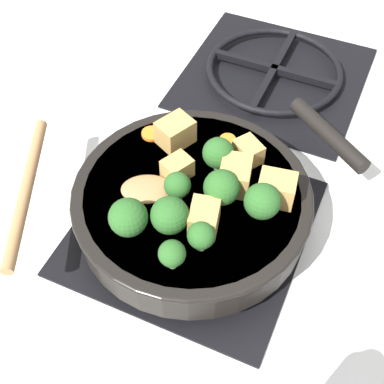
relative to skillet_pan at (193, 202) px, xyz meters
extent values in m
plane|color=silver|center=(0.00, 0.00, -0.06)|extent=(2.40, 2.40, 0.00)
cube|color=black|center=(0.00, 0.00, -0.05)|extent=(0.31, 0.31, 0.01)
torus|color=black|center=(0.00, 0.00, -0.04)|extent=(0.24, 0.24, 0.01)
cube|color=black|center=(0.00, 0.00, -0.04)|extent=(0.01, 0.23, 0.01)
cube|color=black|center=(0.00, 0.00, -0.04)|extent=(0.23, 0.01, 0.01)
cube|color=black|center=(0.00, 0.36, -0.05)|extent=(0.31, 0.31, 0.01)
torus|color=black|center=(0.00, 0.36, -0.04)|extent=(0.24, 0.24, 0.01)
cube|color=black|center=(0.00, 0.36, -0.04)|extent=(0.01, 0.23, 0.01)
cube|color=black|center=(0.00, 0.36, -0.04)|extent=(0.23, 0.01, 0.01)
cylinder|color=black|center=(0.00, 0.00, 0.00)|extent=(0.31, 0.31, 0.05)
cylinder|color=brown|center=(0.00, 0.00, 0.00)|extent=(0.28, 0.28, 0.05)
torus|color=black|center=(0.00, 0.00, 0.02)|extent=(0.32, 0.32, 0.01)
cylinder|color=black|center=(0.13, 0.19, 0.01)|extent=(0.14, 0.11, 0.02)
ellipsoid|color=#A87A4C|center=(-0.05, -0.03, 0.03)|extent=(0.08, 0.07, 0.01)
cylinder|color=#A87A4C|center=(-0.20, -0.09, 0.03)|extent=(0.12, 0.23, 0.02)
cube|color=tan|center=(-0.03, 0.02, 0.04)|extent=(0.04, 0.05, 0.03)
cube|color=tan|center=(0.04, 0.03, 0.04)|extent=(0.05, 0.06, 0.04)
cube|color=tan|center=(0.03, -0.04, 0.04)|extent=(0.04, 0.05, 0.03)
cube|color=tan|center=(0.04, 0.08, 0.04)|extent=(0.05, 0.04, 0.03)
cube|color=tan|center=(0.10, 0.03, 0.04)|extent=(0.05, 0.04, 0.04)
cube|color=tan|center=(-0.06, 0.07, 0.04)|extent=(0.05, 0.06, 0.04)
cylinder|color=#709956|center=(0.04, -0.08, 0.03)|extent=(0.01, 0.01, 0.01)
sphere|color=#285B23|center=(0.04, -0.08, 0.05)|extent=(0.03, 0.03, 0.03)
cylinder|color=#709956|center=(0.01, 0.05, 0.03)|extent=(0.01, 0.01, 0.01)
sphere|color=#285B23|center=(0.01, 0.05, 0.05)|extent=(0.04, 0.04, 0.04)
cylinder|color=#709956|center=(-0.04, -0.09, 0.03)|extent=(0.01, 0.01, 0.01)
sphere|color=#285B23|center=(-0.04, -0.09, 0.05)|extent=(0.05, 0.05, 0.05)
cylinder|color=#709956|center=(0.04, 0.00, 0.03)|extent=(0.01, 0.01, 0.01)
sphere|color=#285B23|center=(0.04, 0.00, 0.05)|extent=(0.05, 0.05, 0.05)
cylinder|color=#709956|center=(0.02, -0.11, 0.03)|extent=(0.01, 0.01, 0.01)
sphere|color=#285B23|center=(0.02, -0.11, 0.05)|extent=(0.03, 0.03, 0.03)
cylinder|color=#709956|center=(-0.01, -0.02, 0.03)|extent=(0.01, 0.01, 0.01)
sphere|color=#285B23|center=(-0.01, -0.02, 0.05)|extent=(0.03, 0.03, 0.03)
cylinder|color=#709956|center=(0.09, 0.00, 0.03)|extent=(0.01, 0.01, 0.01)
sphere|color=#285B23|center=(0.09, 0.00, 0.05)|extent=(0.05, 0.05, 0.05)
cylinder|color=#709956|center=(0.00, -0.07, 0.03)|extent=(0.01, 0.01, 0.01)
sphere|color=#285B23|center=(0.00, -0.07, 0.05)|extent=(0.05, 0.05, 0.05)
cylinder|color=orange|center=(0.01, 0.10, 0.03)|extent=(0.02, 0.02, 0.01)
cylinder|color=orange|center=(-0.10, 0.07, 0.03)|extent=(0.03, 0.03, 0.01)
camera|label=1|loc=(0.18, -0.40, 0.56)|focal=50.00mm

